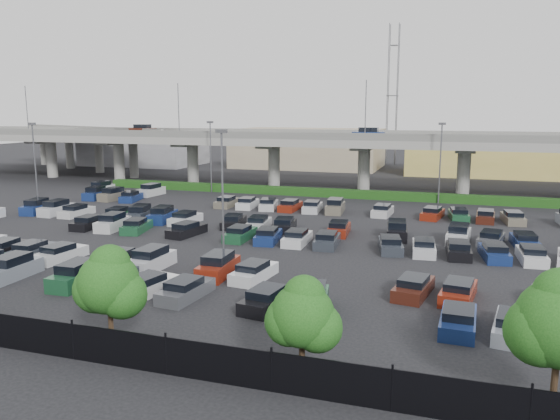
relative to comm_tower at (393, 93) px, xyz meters
name	(u,v)px	position (x,y,z in m)	size (l,w,h in m)	color
ground	(257,234)	(-4.00, -74.00, -15.61)	(280.00, 280.00, 0.00)	black
overpass	(329,143)	(-4.25, -42.01, -8.64)	(150.00, 13.00, 15.80)	gray
on_ramp	(85,136)	(-56.10, -30.95, -8.76)	(50.93, 30.13, 8.80)	gray
hedge	(319,192)	(-4.00, -49.00, -15.06)	(66.00, 1.60, 1.10)	#163A11
fence	(55,339)	(-4.05, -102.00, -14.71)	(70.00, 0.10, 2.00)	black
tree_row	(84,279)	(-3.30, -100.53, -12.09)	(65.07, 3.66, 5.94)	#332316
parked_cars	(233,235)	(-5.04, -77.61, -15.00)	(63.01, 41.63, 1.67)	white
light_poles	(225,167)	(-8.12, -72.00, -9.37)	(66.90, 48.38, 10.30)	#55555A
distant_buildings	(427,153)	(8.38, -12.19, -11.87)	(138.00, 24.00, 9.00)	slate
comm_tower	(393,93)	(0.00, 0.00, 0.00)	(2.40, 2.40, 30.00)	#55555A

